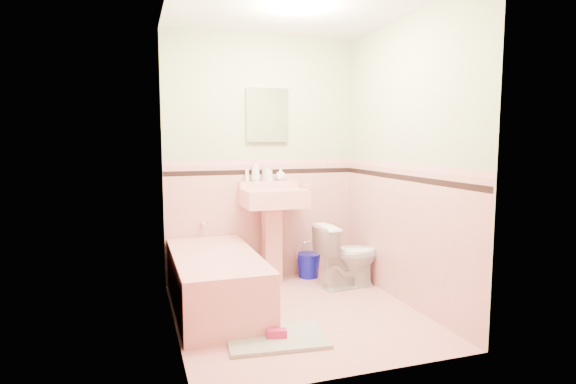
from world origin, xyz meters
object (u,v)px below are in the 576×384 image
object	(u,v)px
bathtub	(216,283)
medicine_cabinet	(267,115)
soap_bottle_left	(255,170)
toilet	(348,255)
bucket	(308,265)
soap_bottle_right	(281,174)
soap_bottle_mid	(267,173)
shoe	(277,333)
sink	(274,236)

from	to	relation	value
bathtub	medicine_cabinet	size ratio (longest dim) A/B	2.76
soap_bottle_left	toilet	bearing A→B (deg)	-32.71
bucket	toilet	bearing A→B (deg)	-58.94
soap_bottle_right	toilet	distance (m)	1.07
soap_bottle_right	bucket	world-z (taller)	soap_bottle_right
soap_bottle_left	soap_bottle_mid	bearing A→B (deg)	0.00
bathtub	soap_bottle_right	xyz separation A→B (m)	(0.81, 0.71, 0.87)
soap_bottle_left	bucket	distance (m)	1.16
soap_bottle_right	shoe	distance (m)	1.90
soap_bottle_right	shoe	xyz separation A→B (m)	(-0.50, -1.51, -1.04)
soap_bottle_left	medicine_cabinet	bearing A→B (deg)	12.35
medicine_cabinet	soap_bottle_left	world-z (taller)	medicine_cabinet
bathtub	soap_bottle_right	size ratio (longest dim) A/B	11.32
bathtub	toilet	distance (m)	1.36
soap_bottle_mid	soap_bottle_right	world-z (taller)	soap_bottle_mid
sink	bucket	distance (m)	0.55
bathtub	shoe	distance (m)	0.87
toilet	sink	bearing A→B (deg)	57.20
soap_bottle_right	soap_bottle_left	bearing A→B (deg)	180.00
soap_bottle_right	soap_bottle_mid	bearing A→B (deg)	180.00
soap_bottle_left	bucket	world-z (taller)	soap_bottle_left
sink	soap_bottle_right	distance (m)	0.65
soap_bottle_mid	shoe	distance (m)	1.88
sink	shoe	world-z (taller)	sink
soap_bottle_left	bathtub	bearing A→B (deg)	-127.41
soap_bottle_right	bucket	size ratio (longest dim) A/B	0.52
soap_bottle_mid	toilet	world-z (taller)	soap_bottle_mid
soap_bottle_right	shoe	bearing A→B (deg)	-108.47
sink	bucket	xyz separation A→B (m)	(0.41, 0.09, -0.36)
shoe	bathtub	bearing A→B (deg)	123.43
soap_bottle_right	medicine_cabinet	bearing A→B (deg)	167.04
bathtub	bucket	size ratio (longest dim) A/B	5.90
medicine_cabinet	soap_bottle_right	bearing A→B (deg)	-12.96
medicine_cabinet	toilet	distance (m)	1.63
bathtub	medicine_cabinet	bearing A→B (deg)	47.42
bucket	soap_bottle_mid	bearing A→B (deg)	167.68
bathtub	soap_bottle_left	world-z (taller)	soap_bottle_left
sink	toilet	distance (m)	0.76
bathtub	sink	world-z (taller)	sink
bathtub	medicine_cabinet	xyz separation A→B (m)	(0.68, 0.74, 1.47)
shoe	sink	bearing A→B (deg)	86.71
soap_bottle_right	bucket	distance (m)	1.01
soap_bottle_left	bucket	bearing A→B (deg)	-9.62
soap_bottle_left	soap_bottle_mid	distance (m)	0.13
medicine_cabinet	soap_bottle_mid	distance (m)	0.59
sink	soap_bottle_mid	world-z (taller)	soap_bottle_mid
soap_bottle_left	shoe	size ratio (longest dim) A/B	1.56
bathtub	toilet	size ratio (longest dim) A/B	2.35
medicine_cabinet	toilet	world-z (taller)	medicine_cabinet
soap_bottle_left	bucket	xyz separation A→B (m)	(0.55, -0.09, -1.01)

